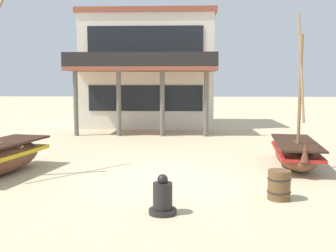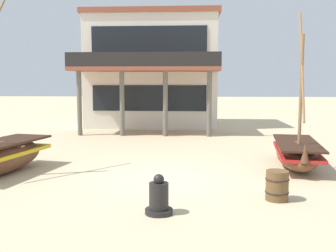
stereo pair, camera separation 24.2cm
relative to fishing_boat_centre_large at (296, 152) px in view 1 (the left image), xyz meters
name	(u,v)px [view 1 (the left image)]	position (x,y,z in m)	size (l,w,h in m)	color
ground_plane	(166,179)	(-4.10, -1.77, -0.48)	(120.00, 120.00, 0.00)	#CCB78E
fishing_boat_centre_large	(296,152)	(0.00, 0.00, 0.00)	(1.74, 3.83, 4.96)	brown
capstan_winch	(163,198)	(-4.04, -4.75, -0.15)	(0.59, 0.59, 0.85)	black
wooden_barrel	(279,185)	(-1.37, -3.63, -0.13)	(0.56, 0.56, 0.70)	brown
harbor_building_main	(149,70)	(-5.84, 12.06, 2.96)	(8.01, 8.30, 6.87)	silver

